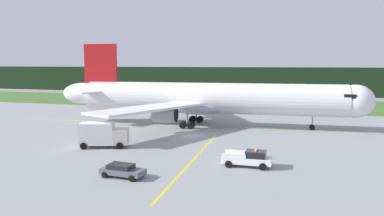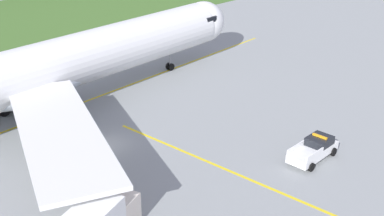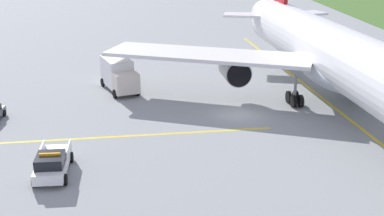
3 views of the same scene
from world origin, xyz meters
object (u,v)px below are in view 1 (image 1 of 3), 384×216
airliner (207,99)px  catering_truck (103,134)px  staff_car (122,170)px  ops_pickup_truck (249,158)px

airliner → catering_truck: size_ratio=8.33×
catering_truck → staff_car: size_ratio=1.51×
ops_pickup_truck → catering_truck: bearing=169.6°
catering_truck → staff_car: 14.03m
ops_pickup_truck → airliner: bearing=114.8°
ops_pickup_truck → staff_car: ops_pickup_truck is taller
airliner → catering_truck: 22.57m
airliner → staff_car: (-0.03, -31.62, -4.14)m
airliner → ops_pickup_truck: (11.20, -24.24, -3.94)m
airliner → catering_truck: (-8.66, -20.61, -3.10)m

